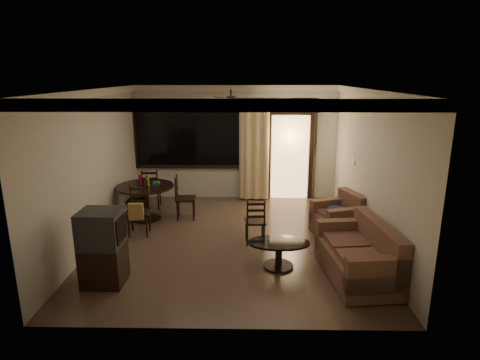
{
  "coord_description": "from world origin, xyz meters",
  "views": [
    {
      "loc": [
        0.28,
        -7.07,
        3.06
      ],
      "look_at": [
        0.16,
        0.2,
        1.13
      ],
      "focal_mm": 30.0,
      "sensor_mm": 36.0,
      "label": 1
    }
  ],
  "objects_px": {
    "dining_table": "(145,193)",
    "armchair": "(340,218)",
    "dining_chair_east": "(185,206)",
    "dining_chair_south": "(139,220)",
    "tv_cabinet": "(103,247)",
    "side_chair": "(255,229)",
    "dining_chair_west": "(139,208)",
    "dining_chair_north": "(152,196)",
    "sofa": "(361,257)",
    "coffee_table": "(279,250)"
  },
  "relations": [
    {
      "from": "dining_table",
      "to": "armchair",
      "type": "bearing_deg",
      "value": -11.2
    },
    {
      "from": "dining_chair_east",
      "to": "dining_table",
      "type": "bearing_deg",
      "value": 89.92
    },
    {
      "from": "dining_table",
      "to": "dining_chair_south",
      "type": "relative_size",
      "value": 1.28
    },
    {
      "from": "tv_cabinet",
      "to": "side_chair",
      "type": "distance_m",
      "value": 2.78
    },
    {
      "from": "dining_chair_west",
      "to": "tv_cabinet",
      "type": "distance_m",
      "value": 2.71
    },
    {
      "from": "dining_chair_west",
      "to": "dining_chair_south",
      "type": "distance_m",
      "value": 0.82
    },
    {
      "from": "armchair",
      "to": "dining_table",
      "type": "bearing_deg",
      "value": 150.59
    },
    {
      "from": "dining_chair_north",
      "to": "sofa",
      "type": "xyz_separation_m",
      "value": [
        3.98,
        -3.3,
        0.06
      ]
    },
    {
      "from": "tv_cabinet",
      "to": "side_chair",
      "type": "xyz_separation_m",
      "value": [
        2.28,
        1.56,
        -0.32
      ]
    },
    {
      "from": "dining_chair_north",
      "to": "side_chair",
      "type": "bearing_deg",
      "value": 135.93
    },
    {
      "from": "dining_table",
      "to": "armchair",
      "type": "distance_m",
      "value": 4.07
    },
    {
      "from": "dining_table",
      "to": "coffee_table",
      "type": "relative_size",
      "value": 1.21
    },
    {
      "from": "coffee_table",
      "to": "dining_chair_south",
      "type": "bearing_deg",
      "value": 153.2
    },
    {
      "from": "sofa",
      "to": "armchair",
      "type": "xyz_separation_m",
      "value": [
        0.07,
        1.73,
        -0.01
      ]
    },
    {
      "from": "dining_chair_south",
      "to": "sofa",
      "type": "bearing_deg",
      "value": -27.8
    },
    {
      "from": "dining_table",
      "to": "sofa",
      "type": "bearing_deg",
      "value": -32.69
    },
    {
      "from": "coffee_table",
      "to": "side_chair",
      "type": "relative_size",
      "value": 1.16
    },
    {
      "from": "sofa",
      "to": "coffee_table",
      "type": "distance_m",
      "value": 1.27
    },
    {
      "from": "dining_table",
      "to": "side_chair",
      "type": "height_order",
      "value": "dining_table"
    },
    {
      "from": "dining_chair_west",
      "to": "coffee_table",
      "type": "height_order",
      "value": "dining_chair_west"
    },
    {
      "from": "dining_table",
      "to": "dining_chair_south",
      "type": "bearing_deg",
      "value": -85.6
    },
    {
      "from": "armchair",
      "to": "side_chair",
      "type": "bearing_deg",
      "value": 175.47
    },
    {
      "from": "dining_chair_north",
      "to": "tv_cabinet",
      "type": "relative_size",
      "value": 0.83
    },
    {
      "from": "dining_chair_north",
      "to": "dining_chair_south",
      "type": "bearing_deg",
      "value": 90.0
    },
    {
      "from": "coffee_table",
      "to": "dining_table",
      "type": "bearing_deg",
      "value": 140.97
    },
    {
      "from": "dining_chair_south",
      "to": "sofa",
      "type": "xyz_separation_m",
      "value": [
        3.85,
        -1.66,
        0.04
      ]
    },
    {
      "from": "tv_cabinet",
      "to": "dining_chair_south",
      "type": "bearing_deg",
      "value": 90.02
    },
    {
      "from": "tv_cabinet",
      "to": "coffee_table",
      "type": "xyz_separation_m",
      "value": [
        2.65,
        0.57,
        -0.28
      ]
    },
    {
      "from": "dining_chair_north",
      "to": "armchair",
      "type": "bearing_deg",
      "value": 154.28
    },
    {
      "from": "dining_chair_south",
      "to": "coffee_table",
      "type": "distance_m",
      "value": 2.94
    },
    {
      "from": "dining_chair_south",
      "to": "side_chair",
      "type": "xyz_separation_m",
      "value": [
        2.26,
        -0.34,
        -0.05
      ]
    },
    {
      "from": "dining_chair_south",
      "to": "side_chair",
      "type": "distance_m",
      "value": 2.29
    },
    {
      "from": "coffee_table",
      "to": "dining_chair_north",
      "type": "bearing_deg",
      "value": 132.9
    },
    {
      "from": "tv_cabinet",
      "to": "armchair",
      "type": "bearing_deg",
      "value": 27.13
    },
    {
      "from": "dining_chair_north",
      "to": "side_chair",
      "type": "height_order",
      "value": "dining_chair_north"
    },
    {
      "from": "dining_chair_south",
      "to": "dining_chair_north",
      "type": "height_order",
      "value": "same"
    },
    {
      "from": "dining_chair_east",
      "to": "side_chair",
      "type": "distance_m",
      "value": 1.95
    },
    {
      "from": "tv_cabinet",
      "to": "armchair",
      "type": "xyz_separation_m",
      "value": [
        3.94,
        1.96,
        -0.24
      ]
    },
    {
      "from": "armchair",
      "to": "coffee_table",
      "type": "height_order",
      "value": "armchair"
    },
    {
      "from": "dining_chair_south",
      "to": "side_chair",
      "type": "height_order",
      "value": "dining_chair_south"
    },
    {
      "from": "armchair",
      "to": "dining_chair_south",
      "type": "bearing_deg",
      "value": 162.77
    },
    {
      "from": "coffee_table",
      "to": "side_chair",
      "type": "xyz_separation_m",
      "value": [
        -0.37,
        0.99,
        -0.04
      ]
    },
    {
      "from": "dining_chair_north",
      "to": "tv_cabinet",
      "type": "height_order",
      "value": "tv_cabinet"
    },
    {
      "from": "dining_chair_east",
      "to": "dining_chair_north",
      "type": "height_order",
      "value": "same"
    },
    {
      "from": "dining_chair_north",
      "to": "tv_cabinet",
      "type": "distance_m",
      "value": 3.55
    },
    {
      "from": "sofa",
      "to": "side_chair",
      "type": "xyz_separation_m",
      "value": [
        -1.59,
        1.32,
        -0.09
      ]
    },
    {
      "from": "dining_table",
      "to": "dining_chair_south",
      "type": "xyz_separation_m",
      "value": [
        0.07,
        -0.86,
        -0.29
      ]
    },
    {
      "from": "side_chair",
      "to": "dining_chair_south",
      "type": "bearing_deg",
      "value": -12.2
    },
    {
      "from": "dining_chair_south",
      "to": "tv_cabinet",
      "type": "distance_m",
      "value": 1.91
    },
    {
      "from": "dining_chair_east",
      "to": "tv_cabinet",
      "type": "height_order",
      "value": "tv_cabinet"
    }
  ]
}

